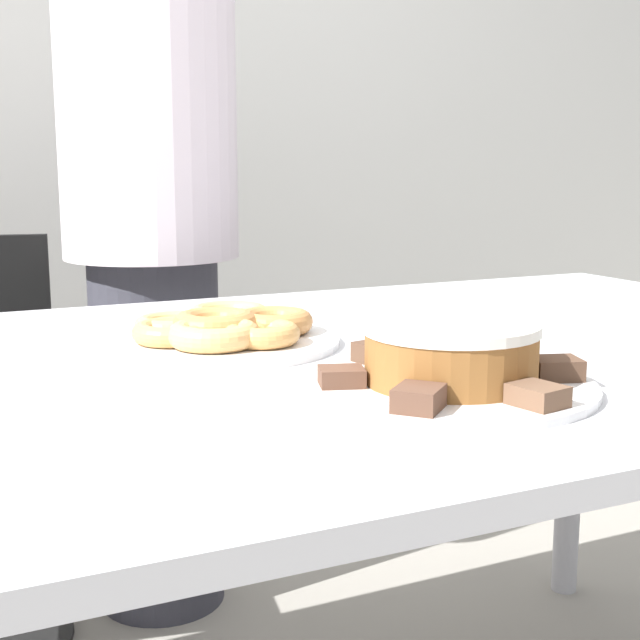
{
  "coord_description": "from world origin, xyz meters",
  "views": [
    {
      "loc": [
        -0.5,
        -1.09,
        1.03
      ],
      "look_at": [
        -0.01,
        -0.07,
        0.83
      ],
      "focal_mm": 50.0,
      "sensor_mm": 36.0,
      "label": 1
    }
  ],
  "objects": [
    {
      "name": "wall_back",
      "position": [
        0.0,
        1.65,
        1.3
      ],
      "size": [
        8.0,
        0.05,
        2.6
      ],
      "color": "beige",
      "rests_on": "ground_plane"
    },
    {
      "name": "table",
      "position": [
        0.0,
        0.0,
        0.7
      ],
      "size": [
        1.95,
        1.09,
        0.77
      ],
      "color": "silver",
      "rests_on": "ground_plane"
    },
    {
      "name": "person_standing",
      "position": [
        0.02,
        0.87,
        0.88
      ],
      "size": [
        0.39,
        0.39,
        1.68
      ],
      "color": "#383842",
      "rests_on": "ground_plane"
    },
    {
      "name": "plate_cake",
      "position": [
        0.07,
        -0.25,
        0.78
      ],
      "size": [
        0.34,
        0.34,
        0.01
      ],
      "color": "white",
      "rests_on": "table"
    },
    {
      "name": "plate_donuts",
      "position": [
        -0.09,
        0.11,
        0.78
      ],
      "size": [
        0.36,
        0.36,
        0.01
      ],
      "color": "white",
      "rests_on": "table"
    },
    {
      "name": "frosted_cake",
      "position": [
        0.07,
        -0.25,
        0.82
      ],
      "size": [
        0.2,
        0.2,
        0.07
      ],
      "color": "brown",
      "rests_on": "plate_cake"
    },
    {
      "name": "lamington_0",
      "position": [
        0.1,
        -0.37,
        0.79
      ],
      "size": [
        0.06,
        0.06,
        0.02
      ],
      "rotation": [
        0.0,
        0.0,
        4.92
      ],
      "color": "brown",
      "rests_on": "plate_cake"
    },
    {
      "name": "lamington_1",
      "position": [
        0.19,
        -0.29,
        0.79
      ],
      "size": [
        0.07,
        0.06,
        0.02
      ],
      "rotation": [
        0.0,
        0.0,
        5.96
      ],
      "color": "#513828",
      "rests_on": "plate_cake"
    },
    {
      "name": "lamington_2",
      "position": [
        0.17,
        -0.17,
        0.79
      ],
      "size": [
        0.06,
        0.06,
        0.03
      ],
      "rotation": [
        0.0,
        0.0,
        7.01
      ],
      "color": "brown",
      "rests_on": "plate_cake"
    },
    {
      "name": "lamington_3",
      "position": [
        0.04,
        -0.13,
        0.79
      ],
      "size": [
        0.06,
        0.06,
        0.03
      ],
      "rotation": [
        0.0,
        0.0,
        8.06
      ],
      "color": "#513828",
      "rests_on": "plate_cake"
    },
    {
      "name": "lamington_4",
      "position": [
        -0.05,
        -0.21,
        0.79
      ],
      "size": [
        0.06,
        0.06,
        0.02
      ],
      "rotation": [
        0.0,
        0.0,
        9.11
      ],
      "color": "brown",
      "rests_on": "plate_cake"
    },
    {
      "name": "lamington_5",
      "position": [
        -0.02,
        -0.33,
        0.79
      ],
      "size": [
        0.07,
        0.07,
        0.02
      ],
      "rotation": [
        0.0,
        0.0,
        10.15
      ],
      "color": "brown",
      "rests_on": "plate_cake"
    },
    {
      "name": "donut_0",
      "position": [
        -0.09,
        0.11,
        0.8
      ],
      "size": [
        0.13,
        0.13,
        0.04
      ],
      "color": "#C68447",
      "rests_on": "plate_donuts"
    },
    {
      "name": "donut_1",
      "position": [
        -0.05,
        0.05,
        0.8
      ],
      "size": [
        0.11,
        0.11,
        0.03
      ],
      "color": "tan",
      "rests_on": "plate_donuts"
    },
    {
      "name": "donut_2",
      "position": [
        0.0,
        0.11,
        0.8
      ],
      "size": [
        0.12,
        0.12,
        0.03
      ],
      "color": "#C68447",
      "rests_on": "plate_donuts"
    },
    {
      "name": "donut_3",
      "position": [
        -0.04,
        0.2,
        0.8
      ],
      "size": [
        0.13,
        0.13,
        0.03
      ],
      "color": "#E5AD66",
      "rests_on": "plate_donuts"
    },
    {
      "name": "donut_4",
      "position": [
        -0.14,
        0.17,
        0.79
      ],
      "size": [
        0.12,
        0.12,
        0.03
      ],
      "color": "#E5AD66",
      "rests_on": "plate_donuts"
    },
    {
      "name": "donut_5",
      "position": [
        -0.15,
        0.11,
        0.8
      ],
      "size": [
        0.12,
        0.12,
        0.03
      ],
      "color": "tan",
      "rests_on": "plate_donuts"
    },
    {
      "name": "donut_6",
      "position": [
        -0.11,
        0.06,
        0.8
      ],
      "size": [
        0.13,
        0.13,
        0.03
      ],
      "color": "#E5AD66",
      "rests_on": "plate_donuts"
    }
  ]
}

